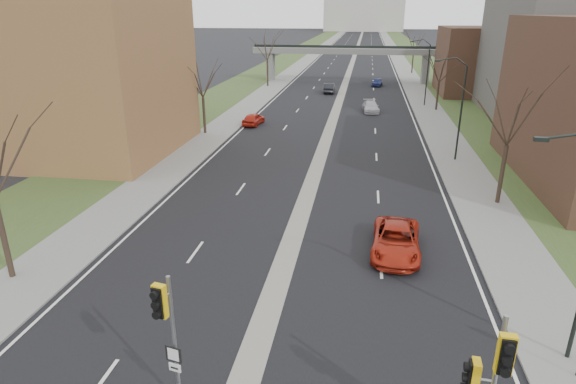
% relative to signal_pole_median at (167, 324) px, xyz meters
% --- Properties ---
extents(road_surface, '(20.00, 600.00, 0.01)m').
position_rel_signal_pole_median_xyz_m(road_surface, '(1.88, 148.77, -3.45)').
color(road_surface, black).
rests_on(road_surface, ground).
extents(median_strip, '(1.20, 600.00, 0.02)m').
position_rel_signal_pole_median_xyz_m(median_strip, '(1.88, 148.77, -3.46)').
color(median_strip, gray).
rests_on(median_strip, ground).
extents(sidewalk_right, '(4.00, 600.00, 0.12)m').
position_rel_signal_pole_median_xyz_m(sidewalk_right, '(13.88, 148.77, -3.40)').
color(sidewalk_right, gray).
rests_on(sidewalk_right, ground).
extents(sidewalk_left, '(4.00, 600.00, 0.12)m').
position_rel_signal_pole_median_xyz_m(sidewalk_left, '(-10.12, 148.77, -3.40)').
color(sidewalk_left, gray).
rests_on(sidewalk_left, ground).
extents(grass_verge_right, '(8.00, 600.00, 0.10)m').
position_rel_signal_pole_median_xyz_m(grass_verge_right, '(19.88, 148.77, -3.41)').
color(grass_verge_right, '#2A441F').
rests_on(grass_verge_right, ground).
extents(grass_verge_left, '(8.00, 600.00, 0.10)m').
position_rel_signal_pole_median_xyz_m(grass_verge_left, '(-16.12, 148.77, -3.41)').
color(grass_verge_left, '#2A441F').
rests_on(grass_verge_left, ground).
extents(apartment_building, '(25.00, 16.00, 22.00)m').
position_rel_signal_pole_median_xyz_m(apartment_building, '(-24.12, 28.77, 7.54)').
color(apartment_building, brown).
rests_on(apartment_building, ground).
extents(commercial_block_far, '(14.00, 14.00, 10.00)m').
position_rel_signal_pole_median_xyz_m(commercial_block_far, '(23.88, 68.77, 1.54)').
color(commercial_block_far, '#4A2E22').
rests_on(commercial_block_far, ground).
extents(pedestrian_bridge, '(34.00, 3.00, 6.45)m').
position_rel_signal_pole_median_xyz_m(pedestrian_bridge, '(1.88, 78.77, 1.39)').
color(pedestrian_bridge, slate).
rests_on(pedestrian_bridge, ground).
extents(streetlight_mid, '(2.61, 0.20, 8.70)m').
position_rel_signal_pole_median_xyz_m(streetlight_mid, '(12.87, 30.77, 3.50)').
color(streetlight_mid, black).
rests_on(streetlight_mid, sidewalk_right).
extents(streetlight_far, '(2.61, 0.20, 8.70)m').
position_rel_signal_pole_median_xyz_m(streetlight_far, '(12.87, 56.77, 3.50)').
color(streetlight_far, black).
rests_on(streetlight_far, sidewalk_right).
extents(tree_left_b, '(6.75, 6.75, 8.81)m').
position_rel_signal_pole_median_xyz_m(tree_left_b, '(-11.12, 36.77, 2.77)').
color(tree_left_b, '#382B21').
rests_on(tree_left_b, sidewalk_left).
extents(tree_left_c, '(7.65, 7.65, 9.99)m').
position_rel_signal_pole_median_xyz_m(tree_left_c, '(-11.12, 70.77, 3.58)').
color(tree_left_c, '#382B21').
rests_on(tree_left_c, sidewalk_left).
extents(tree_right_a, '(7.20, 7.20, 9.40)m').
position_rel_signal_pole_median_xyz_m(tree_right_a, '(14.88, 20.77, 3.18)').
color(tree_right_a, '#382B21').
rests_on(tree_right_a, sidewalk_right).
extents(tree_right_b, '(6.30, 6.30, 8.22)m').
position_rel_signal_pole_median_xyz_m(tree_right_b, '(14.88, 53.77, 2.36)').
color(tree_right_b, '#382B21').
rests_on(tree_right_b, sidewalk_right).
extents(tree_right_c, '(7.65, 7.65, 9.99)m').
position_rel_signal_pole_median_xyz_m(tree_right_c, '(14.88, 93.77, 3.58)').
color(tree_right_c, '#382B21').
rests_on(tree_right_c, sidewalk_right).
extents(signal_pole_median, '(0.62, 0.83, 4.96)m').
position_rel_signal_pole_median_xyz_m(signal_pole_median, '(0.00, 0.00, 0.00)').
color(signal_pole_median, gray).
rests_on(signal_pole_median, ground).
extents(signal_pole_right, '(0.90, 0.96, 5.18)m').
position_rel_signal_pole_median_xyz_m(signal_pole_right, '(9.22, -0.72, -0.07)').
color(signal_pole_right, gray).
rests_on(signal_pole_right, ground).
extents(car_left_near, '(2.14, 4.28, 1.40)m').
position_rel_signal_pole_median_xyz_m(car_left_near, '(-6.94, 41.72, -2.76)').
color(car_left_near, red).
rests_on(car_left_near, ground).
extents(car_left_far, '(1.62, 4.58, 1.51)m').
position_rel_signal_pole_median_xyz_m(car_left_far, '(-0.12, 65.99, -2.70)').
color(car_left_far, black).
rests_on(car_left_far, ground).
extents(car_right_near, '(2.84, 5.60, 1.52)m').
position_rel_signal_pole_median_xyz_m(car_right_near, '(7.66, 12.42, -2.70)').
color(car_right_near, '#A72211').
rests_on(car_right_near, ground).
extents(car_right_mid, '(2.35, 4.87, 1.37)m').
position_rel_signal_pole_median_xyz_m(car_right_mid, '(6.36, 51.38, -2.77)').
color(car_right_mid, '#ACAAB2').
rests_on(car_right_mid, ground).
extents(car_right_far, '(2.11, 4.11, 1.34)m').
position_rel_signal_pole_median_xyz_m(car_right_far, '(7.49, 74.58, -2.79)').
color(car_right_far, navy).
rests_on(car_right_far, ground).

